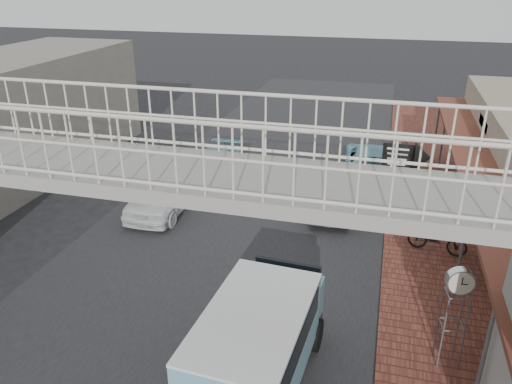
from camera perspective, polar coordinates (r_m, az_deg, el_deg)
The scene contains 14 objects.
ground at distance 14.68m, azimuth -6.27°, elevation -10.49°, with size 120.00×120.00×0.00m, color black.
road_strip at distance 14.68m, azimuth -6.28°, elevation -10.47°, with size 10.00×60.00×0.01m, color black.
sidewalk at distance 16.52m, azimuth 19.54°, elevation -7.42°, with size 3.00×40.00×0.10m, color brown.
footbridge at distance 9.97m, azimuth -15.34°, elevation -7.69°, with size 16.40×2.40×6.34m.
building_far_left at distance 23.96m, azimuth -26.62°, elevation 7.48°, with size 5.00×14.00×5.00m, color gray.
white_hatchback at distance 19.00m, azimuth -10.22°, elevation 0.30°, with size 1.81×4.50×1.53m, color white.
dark_sedan at distance 18.94m, azimuth 8.71°, elevation 0.07°, with size 1.46×4.19×1.38m, color black.
angkot_curb at distance 22.24m, azimuth 13.00°, elevation 3.42°, with size 2.33×5.06×1.41m, color #76BACC.
angkot_far at distance 21.38m, azimuth -5.00°, elevation 2.90°, with size 1.74×4.29×1.25m, color #6DB7BD.
angkot_van at distance 10.69m, azimuth 0.25°, elevation -16.26°, with size 2.27×4.50×2.15m.
motorcycle_near at distance 16.73m, azimuth 20.03°, elevation -4.99°, with size 0.63×1.82×0.96m, color black.
motorcycle_far at distance 24.64m, azimuth 15.85°, elevation 4.94°, with size 0.49×1.74×1.05m, color black.
street_clock at distance 11.59m, azimuth 22.22°, elevation -9.88°, with size 0.63×0.54×2.48m.
arrow_sign at distance 18.06m, azimuth 18.18°, elevation 3.70°, with size 1.63×1.03×2.83m.
Camera 1 is at (4.64, -11.21, 8.26)m, focal length 35.00 mm.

